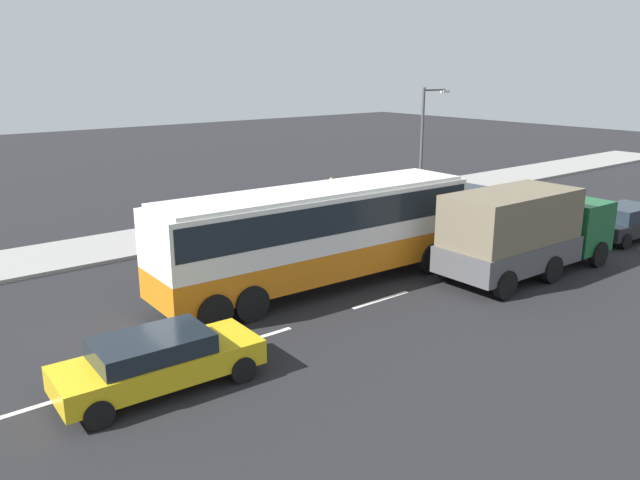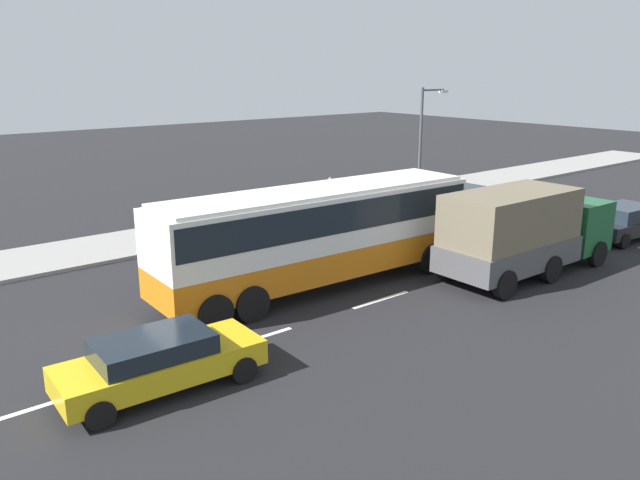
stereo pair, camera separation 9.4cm
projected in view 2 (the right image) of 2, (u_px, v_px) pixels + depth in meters
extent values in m
plane|color=black|center=(352.00, 273.00, 22.81)|extent=(120.00, 120.00, 0.00)
cube|color=gray|center=(229.00, 226.00, 29.21)|extent=(80.00, 4.00, 0.15)
cube|color=white|center=(20.00, 413.00, 13.57)|extent=(2.40, 0.16, 0.01)
cube|color=white|center=(255.00, 339.00, 17.25)|extent=(2.40, 0.16, 0.01)
cube|color=white|center=(381.00, 300.00, 20.16)|extent=(2.40, 0.16, 0.01)
cube|color=white|center=(527.00, 254.00, 25.09)|extent=(2.40, 0.16, 0.01)
cube|color=orange|center=(319.00, 258.00, 21.04)|extent=(11.56, 2.91, 0.97)
cube|color=white|center=(319.00, 218.00, 20.68)|extent=(11.56, 2.91, 1.76)
cube|color=black|center=(319.00, 211.00, 20.61)|extent=(11.33, 2.93, 0.97)
cube|color=black|center=(439.00, 195.00, 23.94)|extent=(0.21, 2.28, 1.41)
cube|color=white|center=(319.00, 190.00, 20.43)|extent=(11.10, 2.74, 0.12)
cylinder|color=black|center=(386.00, 244.00, 24.48)|extent=(1.11, 0.34, 1.10)
cylinder|color=black|center=(431.00, 258.00, 22.65)|extent=(1.11, 0.34, 1.10)
cylinder|color=black|center=(213.00, 282.00, 20.16)|extent=(1.11, 0.34, 1.10)
cylinder|color=black|center=(252.00, 304.00, 18.32)|extent=(1.11, 0.34, 1.10)
cylinder|color=black|center=(179.00, 290.00, 19.46)|extent=(1.11, 0.34, 1.10)
cylinder|color=black|center=(215.00, 313.00, 17.63)|extent=(1.11, 0.34, 1.10)
cube|color=#19592D|center=(570.00, 223.00, 24.06)|extent=(1.99, 2.50, 1.88)
cube|color=#4C4C4F|center=(508.00, 253.00, 21.94)|extent=(5.30, 2.57, 0.90)
cube|color=#6B604C|center=(511.00, 216.00, 21.59)|extent=(5.09, 2.46, 1.73)
cylinder|color=black|center=(541.00, 240.00, 25.25)|extent=(0.97, 0.30, 0.96)
cylinder|color=black|center=(597.00, 254.00, 23.45)|extent=(0.97, 0.30, 0.96)
cylinder|color=black|center=(495.00, 253.00, 23.48)|extent=(0.97, 0.30, 0.96)
cylinder|color=black|center=(551.00, 269.00, 21.68)|extent=(0.97, 0.30, 0.96)
cylinder|color=black|center=(448.00, 267.00, 21.94)|extent=(0.97, 0.30, 0.96)
cylinder|color=black|center=(505.00, 284.00, 20.14)|extent=(0.97, 0.30, 0.96)
cube|color=black|center=(626.00, 225.00, 27.19)|extent=(4.49, 2.16, 0.57)
cube|color=#1E2833|center=(625.00, 212.00, 26.93)|extent=(2.52, 1.86, 0.59)
cylinder|color=black|center=(625.00, 223.00, 28.79)|extent=(0.65, 0.25, 0.64)
cylinder|color=black|center=(586.00, 232.00, 27.12)|extent=(0.65, 0.25, 0.64)
cylinder|color=black|center=(624.00, 241.00, 25.74)|extent=(0.65, 0.25, 0.64)
cube|color=gold|center=(161.00, 365.00, 14.42)|extent=(4.75, 1.94, 0.58)
cube|color=black|center=(153.00, 346.00, 14.18)|extent=(2.64, 1.70, 0.45)
cylinder|color=black|center=(212.00, 346.00, 16.10)|extent=(0.65, 0.23, 0.64)
cylinder|color=black|center=(244.00, 370.00, 14.82)|extent=(0.65, 0.23, 0.64)
cylinder|color=black|center=(76.00, 384.00, 14.17)|extent=(0.65, 0.23, 0.64)
cylinder|color=black|center=(100.00, 415.00, 12.89)|extent=(0.65, 0.23, 0.64)
cube|color=#B21919|center=(466.00, 202.00, 31.68)|extent=(4.08, 1.77, 0.60)
cube|color=#1E2833|center=(462.00, 192.00, 31.34)|extent=(2.25, 1.61, 0.52)
cylinder|color=black|center=(469.00, 202.00, 33.21)|extent=(0.64, 0.21, 0.64)
cylinder|color=black|center=(495.00, 207.00, 31.99)|extent=(0.64, 0.21, 0.64)
cylinder|color=black|center=(435.00, 209.00, 31.52)|extent=(0.64, 0.21, 0.64)
cylinder|color=black|center=(461.00, 215.00, 30.30)|extent=(0.64, 0.21, 0.64)
cylinder|color=#38334C|center=(331.00, 199.00, 32.76)|extent=(0.14, 0.14, 0.77)
cylinder|color=#38334C|center=(329.00, 200.00, 32.63)|extent=(0.14, 0.14, 0.77)
cylinder|color=#2672B2|center=(330.00, 187.00, 32.52)|extent=(0.32, 0.32, 0.58)
sphere|color=#9E7051|center=(330.00, 179.00, 32.41)|extent=(0.21, 0.21, 0.21)
cylinder|color=#47474C|center=(420.00, 144.00, 34.09)|extent=(0.16, 0.16, 6.00)
cylinder|color=#47474C|center=(433.00, 90.00, 33.84)|extent=(1.69, 0.10, 0.10)
cube|color=silver|center=(443.00, 91.00, 34.38)|extent=(0.50, 0.24, 0.16)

